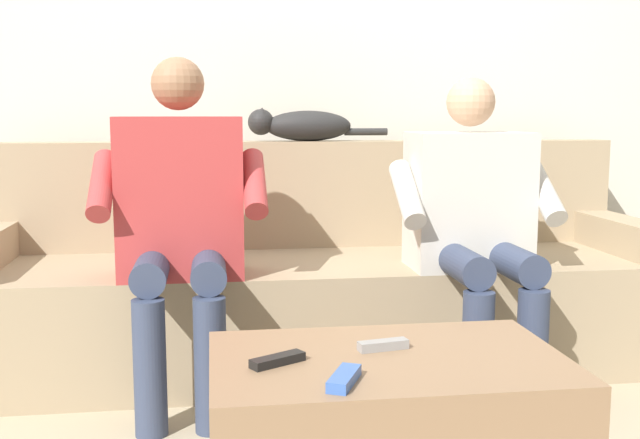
{
  "coord_description": "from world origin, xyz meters",
  "views": [
    {
      "loc": [
        0.4,
        2.75,
        0.97
      ],
      "look_at": [
        0.0,
        -0.04,
        0.57
      ],
      "focal_mm": 42.68,
      "sensor_mm": 36.0,
      "label": 1
    }
  ],
  "objects": [
    {
      "name": "coffee_table",
      "position": [
        0.0,
        1.08,
        0.2
      ],
      "size": [
        0.83,
        0.53,
        0.4
      ],
      "color": "#8C6B4C",
      "rests_on": "ground"
    },
    {
      "name": "cat_on_backrest",
      "position": [
        0.02,
        -0.38,
        0.92
      ],
      "size": [
        0.58,
        0.14,
        0.14
      ],
      "color": "black",
      "rests_on": "couch"
    },
    {
      "name": "back_wall",
      "position": [
        0.0,
        -0.65,
        1.23
      ],
      "size": [
        4.88,
        0.06,
        2.45
      ],
      "primitive_type": "cube",
      "color": "beige",
      "rests_on": "ground"
    },
    {
      "name": "couch",
      "position": [
        0.0,
        -0.13,
        0.29
      ],
      "size": [
        2.59,
        0.76,
        0.86
      ],
      "color": "#9E896B",
      "rests_on": "ground"
    },
    {
      "name": "person_right_seated",
      "position": [
        0.5,
        0.22,
        0.65
      ],
      "size": [
        0.56,
        0.52,
        1.15
      ],
      "color": "#B23838",
      "rests_on": "ground"
    },
    {
      "name": "ground_plane",
      "position": [
        0.0,
        0.6,
        0.0
      ],
      "size": [
        8.0,
        8.0,
        0.0
      ],
      "primitive_type": "plane",
      "color": "tan"
    },
    {
      "name": "remote_blue",
      "position": [
        0.13,
        1.25,
        0.42
      ],
      "size": [
        0.09,
        0.14,
        0.02
      ],
      "primitive_type": "cube",
      "rotation": [
        0.0,
        0.0,
        1.14
      ],
      "color": "#3860B7",
      "rests_on": "coffee_table"
    },
    {
      "name": "remote_black",
      "position": [
        0.26,
        1.1,
        0.41
      ],
      "size": [
        0.13,
        0.1,
        0.02
      ],
      "primitive_type": "cube",
      "rotation": [
        0.0,
        0.0,
        3.66
      ],
      "color": "black",
      "rests_on": "coffee_table"
    },
    {
      "name": "person_left_seated",
      "position": [
        -0.5,
        0.23,
        0.61
      ],
      "size": [
        0.57,
        0.56,
        1.09
      ],
      "color": "beige",
      "rests_on": "ground"
    },
    {
      "name": "remote_gray",
      "position": [
        -0.0,
        1.03,
        0.42
      ],
      "size": [
        0.13,
        0.06,
        0.02
      ],
      "primitive_type": "cube",
      "rotation": [
        0.0,
        0.0,
        3.33
      ],
      "color": "gray",
      "rests_on": "coffee_table"
    }
  ]
}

